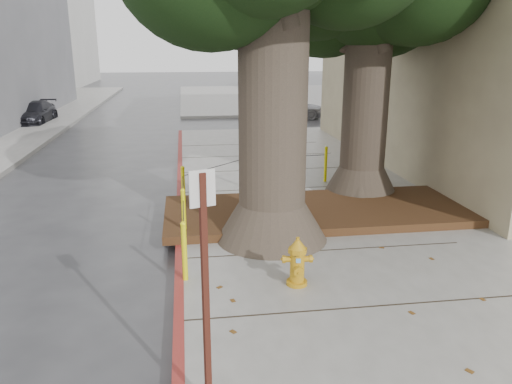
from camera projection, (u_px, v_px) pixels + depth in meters
The scene contains 13 objects.
ground at pixel (327, 320), 6.79m from camera, with size 140.00×140.00×0.00m, color #28282B.
sidewalk_far at pixel (292, 97), 36.10m from camera, with size 16.00×20.00×0.15m, color slate.
curb_red at pixel (180, 251), 8.87m from camera, with size 0.14×26.00×0.16m, color maroon.
planter_bed at pixel (318, 211), 10.56m from camera, with size 6.40×2.60×0.16m, color black.
building_far_white at pixel (10, 1), 45.10m from camera, with size 12.00×18.00×15.00m, color silver.
building_side_white at pixel (457, 32), 32.43m from camera, with size 10.00×10.00×9.00m, color silver.
building_side_grey at pixel (491, 14), 38.54m from camera, with size 12.00×14.00×12.00m, color slate.
bollard_ring at pixel (232, 188), 10.64m from camera, with size 3.79×5.39×0.95m.
fire_hydrant at pixel (297, 262), 7.37m from camera, with size 0.40×0.36×0.75m.
signpost at pixel (205, 280), 4.57m from camera, with size 0.23×0.09×2.41m.
car_silver at pixel (287, 107), 25.55m from camera, with size 1.47×3.66×1.25m, color #96969B.
car_red at pixel (401, 107), 25.74m from camera, with size 1.22×3.49×1.15m, color maroon.
car_dark at pixel (34, 113), 23.72m from camera, with size 1.50×3.68×1.07m, color black.
Camera 1 is at (-1.83, -5.83, 3.58)m, focal length 35.00 mm.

